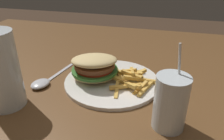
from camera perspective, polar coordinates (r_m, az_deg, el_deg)
dining_table at (r=0.58m, az=-10.13°, el=-15.38°), size 1.45×1.42×0.72m
meal_plate_near at (r=0.62m, az=-2.22°, el=-0.82°), size 0.27×0.27×0.09m
beer_glass at (r=0.56m, az=-27.11°, el=-0.65°), size 0.09×0.09×0.19m
juice_glass at (r=0.47m, az=14.96°, el=-8.91°), size 0.07×0.07×0.18m
spoon at (r=0.65m, az=-17.78°, el=-3.18°), size 0.06×0.19×0.02m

